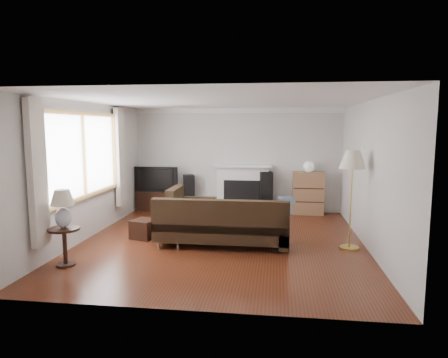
# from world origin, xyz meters

# --- Properties ---
(room) EXTENTS (5.10, 5.60, 2.54)m
(room) POSITION_xyz_m (0.00, 0.00, 1.25)
(room) COLOR #512212
(room) RESTS_ON ground
(window) EXTENTS (0.12, 2.74, 1.54)m
(window) POSITION_xyz_m (-2.45, -0.20, 1.55)
(window) COLOR olive
(window) RESTS_ON room
(curtain_near) EXTENTS (0.10, 0.35, 2.10)m
(curtain_near) POSITION_xyz_m (-2.40, -1.72, 1.40)
(curtain_near) COLOR beige
(curtain_near) RESTS_ON room
(curtain_far) EXTENTS (0.10, 0.35, 2.10)m
(curtain_far) POSITION_xyz_m (-2.40, 1.32, 1.40)
(curtain_far) COLOR beige
(curtain_far) RESTS_ON room
(fireplace) EXTENTS (1.40, 0.26, 1.15)m
(fireplace) POSITION_xyz_m (0.15, 2.64, 0.57)
(fireplace) COLOR white
(fireplace) RESTS_ON room
(tv_stand) EXTENTS (0.96, 0.43, 0.48)m
(tv_stand) POSITION_xyz_m (-1.94, 2.50, 0.24)
(tv_stand) COLOR black
(tv_stand) RESTS_ON ground
(television) EXTENTS (1.07, 0.14, 0.62)m
(television) POSITION_xyz_m (-1.94, 2.50, 0.79)
(television) COLOR black
(television) RESTS_ON tv_stand
(speaker_left) EXTENTS (0.33, 0.36, 0.89)m
(speaker_left) POSITION_xyz_m (-1.16, 2.54, 0.44)
(speaker_left) COLOR black
(speaker_left) RESTS_ON ground
(speaker_right) EXTENTS (0.34, 0.38, 0.99)m
(speaker_right) POSITION_xyz_m (0.72, 2.53, 0.50)
(speaker_right) COLOR black
(speaker_right) RESTS_ON ground
(bookshelf) EXTENTS (0.73, 0.35, 1.00)m
(bookshelf) POSITION_xyz_m (1.71, 2.53, 0.50)
(bookshelf) COLOR #9A6A47
(bookshelf) RESTS_ON ground
(globe_lamp) EXTENTS (0.25, 0.25, 0.25)m
(globe_lamp) POSITION_xyz_m (1.71, 2.53, 1.13)
(globe_lamp) COLOR white
(globe_lamp) RESTS_ON bookshelf
(sectional_sofa) EXTENTS (2.49, 1.82, 0.80)m
(sectional_sofa) POSITION_xyz_m (0.03, -0.18, 0.40)
(sectional_sofa) COLOR black
(sectional_sofa) RESTS_ON ground
(coffee_table) EXTENTS (1.22, 0.89, 0.43)m
(coffee_table) POSITION_xyz_m (-0.03, 1.21, 0.21)
(coffee_table) COLOR olive
(coffee_table) RESTS_ON ground
(footstool) EXTENTS (0.52, 0.52, 0.35)m
(footstool) POSITION_xyz_m (-1.46, 0.04, 0.17)
(footstool) COLOR black
(footstool) RESTS_ON ground
(floor_lamp) EXTENTS (0.53, 0.53, 1.68)m
(floor_lamp) POSITION_xyz_m (2.20, -0.13, 0.84)
(floor_lamp) COLOR gold
(floor_lamp) RESTS_ON ground
(side_table) EXTENTS (0.46, 0.46, 0.57)m
(side_table) POSITION_xyz_m (-2.15, -1.53, 0.29)
(side_table) COLOR black
(side_table) RESTS_ON ground
(table_lamp) EXTENTS (0.35, 0.35, 0.57)m
(table_lamp) POSITION_xyz_m (-2.15, -1.53, 0.86)
(table_lamp) COLOR silver
(table_lamp) RESTS_ON side_table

